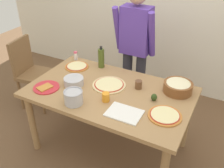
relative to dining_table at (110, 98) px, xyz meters
name	(u,v)px	position (x,y,z in m)	size (l,w,h in m)	color
ground	(110,146)	(0.00, 0.00, -0.67)	(8.00, 8.00, 0.00)	brown
wall_back	(166,0)	(0.00, 1.60, 0.63)	(5.60, 0.10, 2.60)	silver
dining_table	(110,98)	(0.00, 0.00, 0.00)	(1.60, 0.96, 0.76)	#A37A4C
person_cook	(135,46)	(-0.06, 0.76, 0.27)	(0.49, 0.25, 1.62)	#2D2D38
chair_wooden_left	(31,70)	(-1.32, 0.25, -0.13)	(0.45, 0.45, 0.95)	brown
pizza_raw_on_board	(109,85)	(-0.05, 0.08, 0.10)	(0.34, 0.34, 0.02)	beige
pizza_cooked_on_tray	(165,115)	(0.60, -0.13, 0.10)	(0.29, 0.29, 0.02)	#C67A33
pizza_second_cooked	(77,66)	(-0.57, 0.26, 0.10)	(0.27, 0.27, 0.02)	#C67A33
plate_with_slice	(46,87)	(-0.58, -0.25, 0.10)	(0.26, 0.26, 0.02)	red
popcorn_bowl	(178,86)	(0.59, 0.29, 0.15)	(0.28, 0.28, 0.11)	brown
mixing_bowl_steel	(74,81)	(-0.37, -0.07, 0.13)	(0.20, 0.20, 0.08)	#B7B7BC
olive_oil_bottle	(101,58)	(-0.32, 0.40, 0.20)	(0.07, 0.07, 0.26)	#47561E
steel_pot	(73,97)	(-0.19, -0.33, 0.16)	(0.17, 0.17, 0.13)	#B7B7BC
cup_orange	(106,97)	(0.05, -0.17, 0.13)	(0.07, 0.07, 0.09)	orange
cup_small_brown	(138,85)	(0.23, 0.17, 0.13)	(0.07, 0.07, 0.09)	brown
salt_shaker	(76,56)	(-0.69, 0.41, 0.14)	(0.04, 0.04, 0.11)	white
cutting_board_white	(124,113)	(0.28, -0.26, 0.10)	(0.30, 0.22, 0.01)	white
avocado	(154,97)	(0.44, 0.05, 0.13)	(0.06, 0.06, 0.07)	#2D4219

